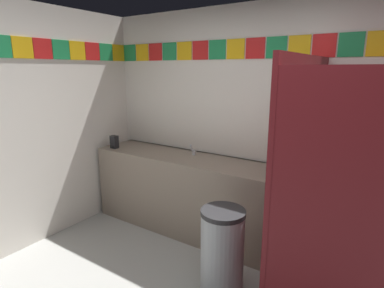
{
  "coord_description": "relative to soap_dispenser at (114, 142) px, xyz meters",
  "views": [
    {
      "loc": [
        1.06,
        -1.31,
        1.86
      ],
      "look_at": [
        -0.59,
        1.18,
        1.14
      ],
      "focal_mm": 29.11,
      "sensor_mm": 36.0,
      "label": 1
    }
  ],
  "objects": [
    {
      "name": "wall_back",
      "position": [
        1.85,
        0.5,
        0.29
      ],
      "size": [
        4.15,
        0.09,
        2.52
      ],
      "color": "silver",
      "rests_on": "ground_plane"
    },
    {
      "name": "vanity_counter",
      "position": [
        1.01,
        0.17,
        -0.52
      ],
      "size": [
        2.36,
        0.58,
        0.89
      ],
      "color": "gray",
      "rests_on": "ground_plane"
    },
    {
      "name": "faucet_center",
      "position": [
        1.01,
        0.26,
        -0.03
      ],
      "size": [
        0.04,
        0.1,
        0.14
      ],
      "color": "silver",
      "rests_on": "vanity_counter"
    },
    {
      "name": "soap_dispenser",
      "position": [
        0.0,
        0.0,
        0.0
      ],
      "size": [
        0.09,
        0.09,
        0.16
      ],
      "color": "black",
      "rests_on": "vanity_counter"
    },
    {
      "name": "stall_divider",
      "position": [
        2.49,
        -0.47,
        0.01
      ],
      "size": [
        0.92,
        1.37,
        1.96
      ],
      "color": "maroon",
      "rests_on": "ground_plane"
    },
    {
      "name": "toilet",
      "position": [
        2.94,
        0.09,
        -0.67
      ],
      "size": [
        0.39,
        0.49,
        0.74
      ],
      "color": "white",
      "rests_on": "ground_plane"
    },
    {
      "name": "trash_bin",
      "position": [
        1.83,
        -0.54,
        -0.6
      ],
      "size": [
        0.37,
        0.37,
        0.74
      ],
      "color": "#999EA3",
      "rests_on": "ground_plane"
    }
  ]
}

